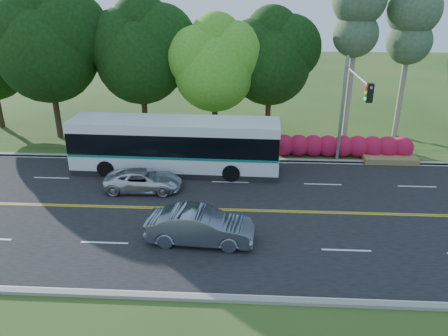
# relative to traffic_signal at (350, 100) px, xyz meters

# --- Properties ---
(ground) EXTENTS (120.00, 120.00, 0.00)m
(ground) POSITION_rel_traffic_signal_xyz_m (-6.49, -5.40, -4.67)
(ground) COLOR #234717
(ground) RESTS_ON ground
(road) EXTENTS (60.00, 14.00, 0.02)m
(road) POSITION_rel_traffic_signal_xyz_m (-6.49, -5.40, -4.66)
(road) COLOR black
(road) RESTS_ON ground
(curb_north) EXTENTS (60.00, 0.30, 0.15)m
(curb_north) POSITION_rel_traffic_signal_xyz_m (-6.49, 1.75, -4.60)
(curb_north) COLOR gray
(curb_north) RESTS_ON ground
(curb_south) EXTENTS (60.00, 0.30, 0.15)m
(curb_south) POSITION_rel_traffic_signal_xyz_m (-6.49, -12.55, -4.60)
(curb_south) COLOR gray
(curb_south) RESTS_ON ground
(grass_verge) EXTENTS (60.00, 4.00, 0.10)m
(grass_verge) POSITION_rel_traffic_signal_xyz_m (-6.49, 3.60, -4.62)
(grass_verge) COLOR #234717
(grass_verge) RESTS_ON ground
(lane_markings) EXTENTS (57.60, 13.82, 0.00)m
(lane_markings) POSITION_rel_traffic_signal_xyz_m (-6.59, -5.40, -4.65)
(lane_markings) COLOR gold
(lane_markings) RESTS_ON road
(tree_row) EXTENTS (44.70, 9.10, 13.84)m
(tree_row) POSITION_rel_traffic_signal_xyz_m (-11.65, 6.73, 2.06)
(tree_row) COLOR black
(tree_row) RESTS_ON ground
(bougainvillea_hedge) EXTENTS (9.50, 2.25, 1.50)m
(bougainvillea_hedge) POSITION_rel_traffic_signal_xyz_m (0.69, 2.75, -3.95)
(bougainvillea_hedge) COLOR #AB0E47
(bougainvillea_hedge) RESTS_ON ground
(traffic_signal) EXTENTS (0.42, 6.10, 7.00)m
(traffic_signal) POSITION_rel_traffic_signal_xyz_m (0.00, 0.00, 0.00)
(traffic_signal) COLOR #919499
(traffic_signal) RESTS_ON ground
(transit_bus) EXTENTS (12.91, 3.15, 3.36)m
(transit_bus) POSITION_rel_traffic_signal_xyz_m (-10.53, -0.38, -2.99)
(transit_bus) COLOR white
(transit_bus) RESTS_ON road
(sedan) EXTENTS (4.98, 1.98, 1.61)m
(sedan) POSITION_rel_traffic_signal_xyz_m (-8.09, -8.55, -3.85)
(sedan) COLOR slate
(sedan) RESTS_ON road
(suv) EXTENTS (4.42, 2.11, 1.22)m
(suv) POSITION_rel_traffic_signal_xyz_m (-11.93, -3.25, -4.04)
(suv) COLOR silver
(suv) RESTS_ON road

